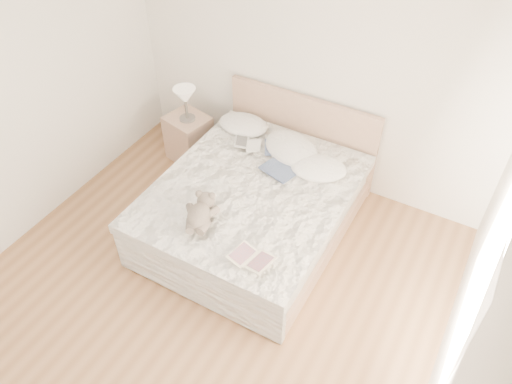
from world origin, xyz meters
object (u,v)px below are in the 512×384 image
bed (257,204)px  nightstand (189,138)px  table_lamp (185,98)px  photo_book (248,144)px  childrens_book (251,259)px  teddy_bear (199,222)px

bed → nightstand: (-1.23, 0.60, -0.03)m
nightstand → table_lamp: bearing=-35.4°
nightstand → photo_book: (0.88, -0.16, 0.35)m
childrens_book → teddy_bear: (-0.59, 0.12, 0.02)m
bed → childrens_book: size_ratio=6.25×
nightstand → childrens_book: size_ratio=1.63×
photo_book → childrens_book: 1.51m
table_lamp → teddy_bear: bearing=-51.2°
nightstand → childrens_book: (1.66, -1.45, 0.35)m
bed → table_lamp: 1.45m
bed → photo_book: (-0.35, 0.43, 0.32)m
nightstand → childrens_book: 2.24m
bed → childrens_book: bed is taller
nightstand → childrens_book: childrens_book is taller
photo_book → childrens_book: bearing=-83.6°
bed → table_lamp: bearing=154.4°
bed → photo_book: bearing=128.9°
teddy_bear → nightstand: bearing=108.6°
table_lamp → childrens_book: 2.19m
bed → teddy_bear: (-0.16, -0.73, 0.34)m
table_lamp → childrens_book: table_lamp is taller
teddy_bear → bed: bearing=57.6°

